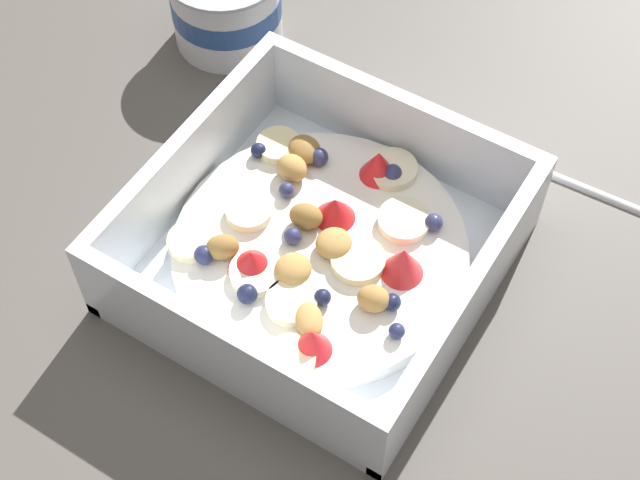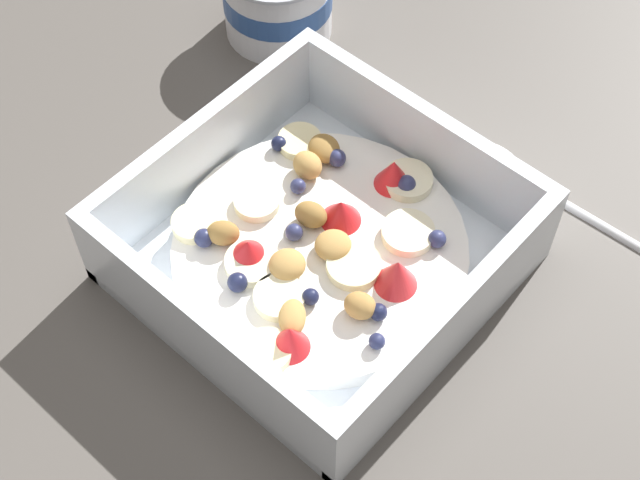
# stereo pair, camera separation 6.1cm
# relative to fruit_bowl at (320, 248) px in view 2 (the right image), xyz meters

# --- Properties ---
(ground_plane) EXTENTS (2.40, 2.40, 0.00)m
(ground_plane) POSITION_rel_fruit_bowl_xyz_m (0.01, 0.02, -0.02)
(ground_plane) COLOR #56514C
(fruit_bowl) EXTENTS (0.22, 0.22, 0.07)m
(fruit_bowl) POSITION_rel_fruit_bowl_xyz_m (0.00, 0.00, 0.00)
(fruit_bowl) COLOR white
(fruit_bowl) RESTS_ON ground
(spoon) EXTENTS (0.03, 0.17, 0.01)m
(spoon) POSITION_rel_fruit_bowl_xyz_m (0.15, -0.06, -0.02)
(spoon) COLOR silver
(spoon) RESTS_ON ground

